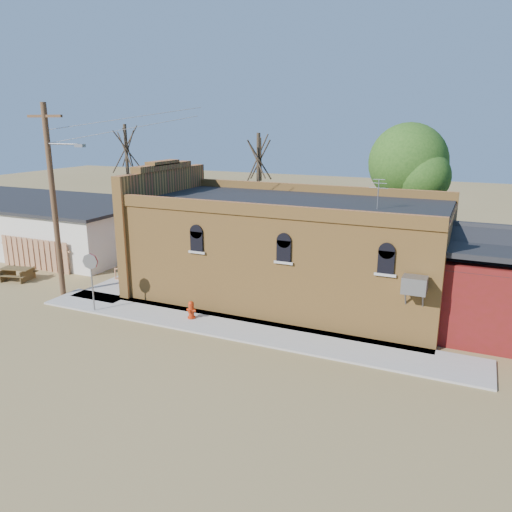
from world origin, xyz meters
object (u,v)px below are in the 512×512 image
at_px(fire_hydrant, 191,310).
at_px(stop_sign, 91,267).
at_px(brick_bar, 284,249).
at_px(utility_pole, 54,197).
at_px(trash_barrel, 124,271).
at_px(picnic_table, 17,272).

relative_size(fire_hydrant, stop_sign, 0.30).
bearing_deg(brick_bar, utility_pole, -156.31).
bearing_deg(trash_barrel, brick_bar, 6.78).
bearing_deg(stop_sign, picnic_table, 175.24).
distance_m(brick_bar, stop_sign, 8.77).
bearing_deg(stop_sign, trash_barrel, 123.78).
height_order(trash_barrel, picnic_table, trash_barrel).
bearing_deg(brick_bar, trash_barrel, -173.22).
bearing_deg(trash_barrel, utility_pole, -108.40).
bearing_deg(brick_bar, fire_hydrant, -118.08).
bearing_deg(picnic_table, utility_pole, -23.22).
xyz_separation_m(utility_pole, trash_barrel, (1.08, 3.26, -4.32)).
relative_size(brick_bar, trash_barrel, 22.06).
relative_size(brick_bar, fire_hydrant, 21.35).
bearing_deg(utility_pole, trash_barrel, 71.60).
xyz_separation_m(stop_sign, picnic_table, (-6.93, 1.95, -1.64)).
height_order(utility_pole, picnic_table, utility_pole).
height_order(brick_bar, picnic_table, brick_bar).
relative_size(brick_bar, stop_sign, 6.31).
height_order(brick_bar, stop_sign, brick_bar).
distance_m(utility_pole, stop_sign, 4.18).
relative_size(trash_barrel, picnic_table, 0.41).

